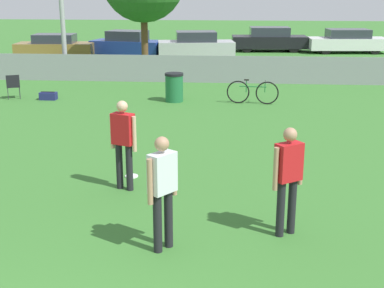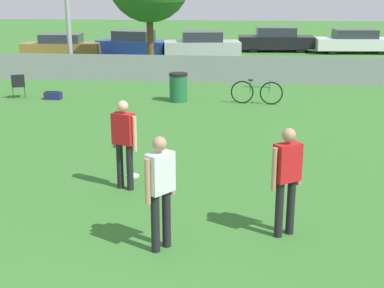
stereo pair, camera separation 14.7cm
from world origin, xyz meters
TOP-DOWN VIEW (x-y plane):
  - fence_backline at (0.00, 18.00)m, footprint 20.96×0.07m
  - player_thrower_red at (0.21, 5.96)m, footprint 0.54×0.36m
  - player_defender_red at (3.13, 4.23)m, footprint 0.48×0.42m
  - player_receiver_white at (1.28, 3.58)m, footprint 0.43×0.47m
  - frisbee_disc at (0.20, 6.66)m, footprint 0.27×0.27m
  - folding_chair_sideline at (-5.42, 14.21)m, footprint 0.58×0.59m
  - bicycle_sideline at (2.86, 14.06)m, footprint 1.73×0.44m
  - trash_bin at (0.21, 14.21)m, footprint 0.63×0.63m
  - gear_bag_sideline at (-4.17, 14.15)m, footprint 0.57×0.31m
  - parked_car_tan at (-7.59, 25.15)m, footprint 4.28×2.02m
  - parked_car_blue at (-3.77, 26.11)m, footprint 4.21×2.43m
  - parked_car_silver at (0.07, 25.84)m, footprint 4.33×2.43m
  - parked_car_dark at (4.24, 29.40)m, footprint 4.54×2.00m
  - parked_car_white at (8.79, 28.95)m, footprint 4.70×2.14m

SIDE VIEW (x-z plane):
  - frisbee_disc at x=0.20m, z-range 0.00..0.03m
  - gear_bag_sideline at x=-4.17m, z-range -0.01..0.27m
  - bicycle_sideline at x=2.86m, z-range -0.01..0.80m
  - folding_chair_sideline at x=-5.42m, z-range 0.07..0.91m
  - trash_bin at x=0.21m, z-range 0.00..0.97m
  - fence_backline at x=0.00m, z-range -0.05..1.16m
  - parked_car_tan at x=-7.59m, z-range -0.01..1.28m
  - parked_car_white at x=8.79m, z-range -0.01..1.36m
  - parked_car_blue at x=-3.77m, z-range -0.03..1.40m
  - parked_car_silver at x=0.07m, z-range -0.02..1.41m
  - parked_car_dark at x=4.24m, z-range -0.02..1.42m
  - player_thrower_red at x=0.21m, z-range 0.14..1.89m
  - player_defender_red at x=3.13m, z-range 0.14..1.89m
  - player_receiver_white at x=1.28m, z-range 0.14..1.89m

